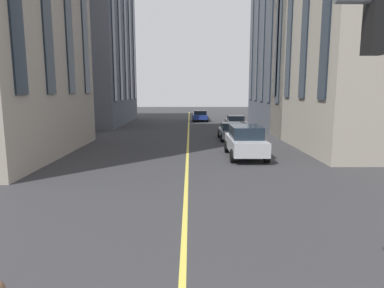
{
  "coord_description": "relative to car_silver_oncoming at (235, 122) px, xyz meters",
  "views": [
    {
      "loc": [
        -1.03,
        -0.17,
        3.96
      ],
      "look_at": [
        12.39,
        -0.24,
        1.8
      ],
      "focal_mm": 31.34,
      "sensor_mm": 36.0,
      "label": 1
    }
  ],
  "objects": [
    {
      "name": "lane_centre_line",
      "position": [
        -13.83,
        4.9,
        -0.7
      ],
      "size": [
        80.0,
        0.16,
        0.01
      ],
      "color": "#D8C64C",
      "rests_on": "ground_plane"
    },
    {
      "name": "car_silver_oncoming",
      "position": [
        0.0,
        0.0,
        0.0
      ],
      "size": [
        4.4,
        1.95,
        1.37
      ],
      "color": "#B7BABF",
      "rests_on": "ground_plane"
    },
    {
      "name": "car_blue_trailing",
      "position": [
        8.78,
        3.44,
        0.0
      ],
      "size": [
        4.4,
        1.95,
        1.37
      ],
      "color": "navy",
      "rests_on": "ground_plane"
    },
    {
      "name": "car_grey_near",
      "position": [
        -8.02,
        1.44,
        -0.0
      ],
      "size": [
        3.9,
        1.89,
        1.4
      ],
      "color": "slate",
      "rests_on": "ground_plane"
    },
    {
      "name": "car_silver_mid",
      "position": [
        -15.22,
        1.44,
        0.27
      ],
      "size": [
        4.7,
        2.14,
        1.88
      ],
      "color": "#B7BABF",
      "rests_on": "ground_plane"
    },
    {
      "name": "building_left_near",
      "position": [
        5.93,
        19.36,
        9.56
      ],
      "size": [
        15.51,
        14.04,
        20.52
      ],
      "color": "#565B66",
      "rests_on": "ground_plane"
    },
    {
      "name": "building_right_far",
      "position": [
        -0.33,
        -8.53,
        9.56
      ],
      "size": [
        15.65,
        11.98,
        20.53
      ],
      "color": "#565B66",
      "rests_on": "ground_plane"
    }
  ]
}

